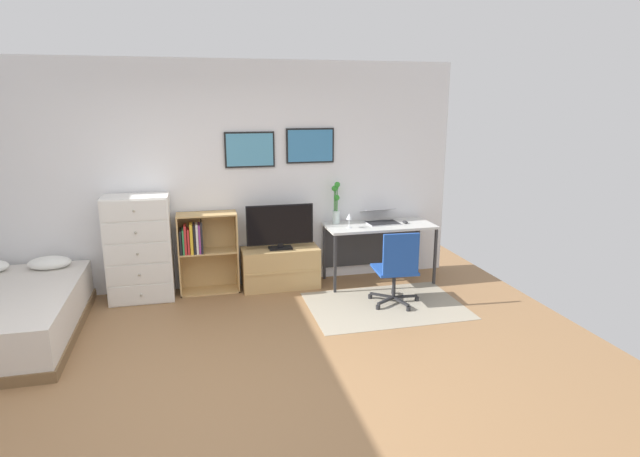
{
  "coord_description": "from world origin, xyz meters",
  "views": [
    {
      "loc": [
        -0.14,
        -3.83,
        2.23
      ],
      "look_at": [
        1.16,
        1.5,
        0.88
      ],
      "focal_mm": 29.22,
      "sensor_mm": 36.0,
      "label": 1
    }
  ],
  "objects": [
    {
      "name": "ground_plane",
      "position": [
        0.0,
        0.0,
        0.0
      ],
      "size": [
        7.2,
        7.2,
        0.0
      ],
      "primitive_type": "plane",
      "color": "#936B44"
    },
    {
      "name": "wall_back_with_posters",
      "position": [
        0.01,
        2.43,
        1.35
      ],
      "size": [
        6.12,
        0.09,
        2.7
      ],
      "color": "white",
      "rests_on": "ground_plane"
    },
    {
      "name": "area_rug",
      "position": [
        1.86,
        1.29,
        0.0
      ],
      "size": [
        1.7,
        1.2,
        0.01
      ],
      "primitive_type": "cube",
      "color": "#9E937F",
      "rests_on": "ground_plane"
    },
    {
      "name": "dresser",
      "position": [
        -0.79,
        2.15,
        0.61
      ],
      "size": [
        0.71,
        0.46,
        1.21
      ],
      "color": "white",
      "rests_on": "ground_plane"
    },
    {
      "name": "bookshelf",
      "position": [
        -0.09,
        2.23,
        0.55
      ],
      "size": [
        0.69,
        0.3,
        0.96
      ],
      "color": "tan",
      "rests_on": "ground_plane"
    },
    {
      "name": "tv_stand",
      "position": [
        0.82,
        2.17,
        0.25
      ],
      "size": [
        0.93,
        0.41,
        0.49
      ],
      "color": "tan",
      "rests_on": "ground_plane"
    },
    {
      "name": "television",
      "position": [
        0.82,
        2.15,
        0.76
      ],
      "size": [
        0.81,
        0.16,
        0.54
      ],
      "color": "black",
      "rests_on": "tv_stand"
    },
    {
      "name": "desk",
      "position": [
        2.06,
        2.16,
        0.6
      ],
      "size": [
        1.34,
        0.58,
        0.74
      ],
      "color": "silver",
      "rests_on": "ground_plane"
    },
    {
      "name": "office_chair",
      "position": [
        1.97,
        1.26,
        0.46
      ],
      "size": [
        0.57,
        0.58,
        0.86
      ],
      "rotation": [
        0.0,
        0.0,
        -0.07
      ],
      "color": "#232326",
      "rests_on": "ground_plane"
    },
    {
      "name": "laptop",
      "position": [
        2.11,
        2.21,
        0.81
      ],
      "size": [
        0.42,
        0.45,
        0.17
      ],
      "rotation": [
        0.0,
        0.0,
        0.06
      ],
      "color": "#B7B7BC",
      "rests_on": "desk"
    },
    {
      "name": "computer_mouse",
      "position": [
        2.39,
        2.07,
        0.76
      ],
      "size": [
        0.06,
        0.1,
        0.03
      ],
      "primitive_type": "ellipsoid",
      "color": "#262628",
      "rests_on": "desk"
    },
    {
      "name": "bamboo_vase",
      "position": [
        1.55,
        2.28,
        1.0
      ],
      "size": [
        0.1,
        0.11,
        0.52
      ],
      "color": "silver",
      "rests_on": "desk"
    },
    {
      "name": "wine_glass",
      "position": [
        1.64,
        2.01,
        0.87
      ],
      "size": [
        0.07,
        0.07,
        0.18
      ],
      "color": "silver",
      "rests_on": "desk"
    }
  ]
}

